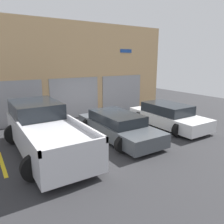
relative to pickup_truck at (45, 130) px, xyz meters
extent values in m
plane|color=#2D2D30|center=(3.18, 1.08, -0.83)|extent=(28.00, 28.00, 0.00)
cube|color=tan|center=(3.18, 4.38, 1.98)|extent=(12.85, 0.60, 5.62)
cube|color=#939399|center=(-0.47, 4.04, 0.37)|extent=(3.05, 0.08, 2.42)
cube|color=#939399|center=(2.98, 4.04, 0.37)|extent=(3.05, 0.08, 2.42)
cube|color=#939399|center=(6.42, 4.04, 0.37)|extent=(3.05, 0.08, 2.42)
cube|color=#1E4799|center=(6.71, 4.05, 3.18)|extent=(0.90, 0.03, 0.22)
cube|color=silver|center=(0.00, -0.30, -0.15)|extent=(1.96, 5.58, 0.91)
cube|color=#1E2328|center=(0.00, 1.23, 0.61)|extent=(1.80, 2.51, 0.61)
cube|color=silver|center=(-0.94, -1.56, 0.40)|extent=(0.08, 3.07, 0.18)
cube|color=silver|center=(0.94, -1.56, 0.40)|extent=(0.08, 3.07, 0.18)
cube|color=silver|center=(0.00, -3.05, 0.40)|extent=(1.96, 0.08, 0.18)
cylinder|color=black|center=(-0.87, 1.43, -0.42)|extent=(0.83, 0.22, 0.83)
cylinder|color=black|center=(0.87, 1.43, -0.42)|extent=(0.83, 0.22, 0.83)
cylinder|color=black|center=(-0.87, -2.03, -0.42)|extent=(0.83, 0.22, 0.83)
cylinder|color=black|center=(0.87, -2.03, -0.42)|extent=(0.83, 0.22, 0.83)
cube|color=white|center=(6.35, -0.30, -0.40)|extent=(1.76, 4.38, 0.58)
cube|color=#1E2328|center=(6.35, -0.19, 0.14)|extent=(1.55, 2.41, 0.48)
cylinder|color=black|center=(5.58, 1.06, -0.51)|extent=(0.64, 0.22, 0.64)
cylinder|color=black|center=(7.12, 1.06, -0.51)|extent=(0.64, 0.22, 0.64)
cylinder|color=black|center=(5.58, -1.66, -0.51)|extent=(0.64, 0.22, 0.64)
cylinder|color=black|center=(7.12, -1.66, -0.51)|extent=(0.64, 0.22, 0.64)
cube|color=#474C51|center=(3.18, -0.30, -0.40)|extent=(1.74, 4.70, 0.56)
cube|color=#1E2328|center=(3.18, -0.18, 0.09)|extent=(1.53, 2.59, 0.43)
cylinder|color=black|center=(2.42, 1.16, -0.50)|extent=(0.67, 0.22, 0.67)
cylinder|color=black|center=(3.93, 1.16, -0.50)|extent=(0.67, 0.22, 0.67)
cylinder|color=black|center=(2.42, -1.76, -0.50)|extent=(0.67, 0.22, 0.67)
cylinder|color=black|center=(3.93, -1.76, -0.50)|extent=(0.67, 0.22, 0.67)
cube|color=gold|center=(-1.59, -0.30, -0.83)|extent=(0.12, 2.20, 0.01)
cube|color=gold|center=(1.59, -0.30, -0.83)|extent=(0.12, 2.20, 0.01)
cube|color=gold|center=(4.76, -0.30, -0.83)|extent=(0.12, 2.20, 0.01)
cube|color=gold|center=(7.94, -0.30, -0.83)|extent=(0.12, 2.20, 0.01)
camera|label=1|loc=(-2.07, -8.08, 2.62)|focal=35.00mm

